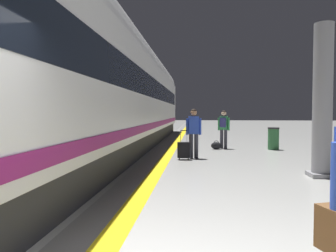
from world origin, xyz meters
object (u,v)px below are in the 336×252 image
Objects in this scene: passenger_near at (194,130)px; waste_bin at (273,138)px; platform_pillar at (322,104)px; high_speed_train at (101,83)px; suitcase_near at (184,150)px; duffel_bag_mid at (216,146)px; passenger_mid at (224,126)px.

waste_bin is (3.23, 2.79, -0.50)m from passenger_near.
high_speed_train is at bearing 156.63° from platform_pillar.
passenger_near is 0.79m from suitcase_near.
high_speed_train reaches higher than duffel_bag_mid.
duffel_bag_mid is 0.12× the size of platform_pillar.
platform_pillar is (2.13, -5.49, 1.57)m from duffel_bag_mid.
passenger_mid reaches higher than suitcase_near.
suitcase_near is 3.70m from passenger_mid.
platform_pillar reaches higher than passenger_mid.
passenger_near is (3.09, 0.16, -1.55)m from high_speed_train.
suitcase_near reaches higher than duffel_bag_mid.
passenger_mid is at bearing 35.96° from high_speed_train.
high_speed_train is 20.30× the size of passenger_mid.
duffel_bag_mid is (0.91, 2.69, -0.80)m from passenger_near.
waste_bin is at bearing 2.60° from duffel_bag_mid.
passenger_mid is (1.54, 3.30, 0.64)m from suitcase_near.
platform_pillar is at bearing -23.37° from high_speed_train.
passenger_near is 0.46× the size of platform_pillar.
waste_bin is at bearing -5.13° from passenger_mid.
passenger_mid is at bearing 107.46° from platform_pillar.
duffel_bag_mid is (-0.31, -0.29, -0.80)m from passenger_mid.
duffel_bag_mid is at bearing -177.40° from waste_bin.
platform_pillar is (6.13, -2.65, -0.78)m from high_speed_train.
high_speed_train reaches higher than suitcase_near.
waste_bin is at bearing 41.36° from suitcase_near.
high_speed_train is 19.86× the size of passenger_near.
passenger_near is 4.21m from platform_pillar.
passenger_near is at bearing 2.87° from high_speed_train.
high_speed_train is at bearing -144.58° from duffel_bag_mid.
platform_pillar is at bearing -68.78° from duffel_bag_mid.
suitcase_near is at bearing 143.63° from platform_pillar.
high_speed_train reaches higher than waste_bin.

